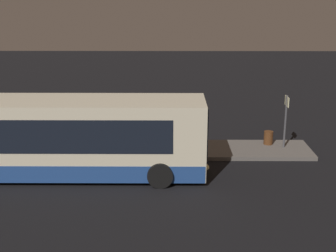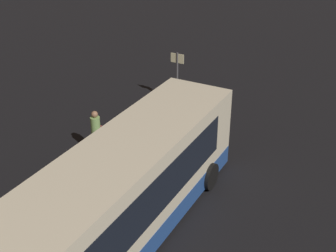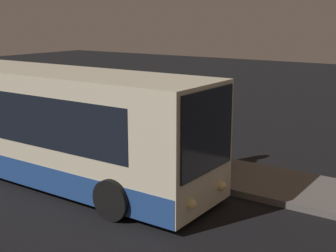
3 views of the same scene
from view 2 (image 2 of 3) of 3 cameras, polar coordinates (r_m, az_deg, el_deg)
The scene contains 8 objects.
ground at distance 15.80m, azimuth -3.93°, elevation -11.62°, with size 80.00×80.00×0.00m, color black.
platform at distance 17.16m, azimuth -12.17°, elevation -8.28°, with size 20.00×2.52×0.18m.
bus_lead at distance 14.18m, azimuth -5.90°, elevation -8.76°, with size 11.39×2.84×3.23m.
passenger_boarding at distance 18.35m, azimuth -6.03°, elevation -1.45°, with size 0.45×0.62×1.72m.
passenger_waiting at distance 18.97m, azimuth -8.76°, elevation -0.42°, with size 0.62×0.46×1.78m.
suitcase at distance 19.34m, azimuth -7.01°, elevation -1.95°, with size 0.38×0.25×0.85m.
sign_post at distance 22.85m, azimuth 1.13°, elevation 6.69°, with size 0.10×0.69×2.54m.
trash_bin at distance 23.01m, azimuth -0.67°, elevation 3.40°, with size 0.44×0.44×0.65m.
Camera 2 is at (-10.22, -6.69, 10.03)m, focal length 50.00 mm.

